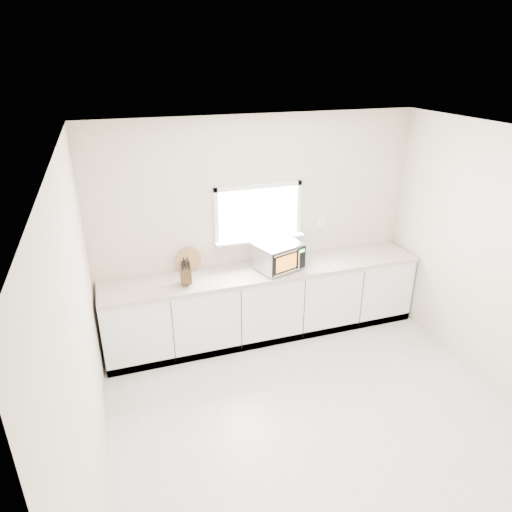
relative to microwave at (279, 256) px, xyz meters
name	(u,v)px	position (x,y,z in m)	size (l,w,h in m)	color
ground	(323,426)	(-0.15, -1.64, -1.09)	(4.00, 4.00, 0.00)	beige
back_wall	(258,226)	(-0.15, 0.35, 0.27)	(4.00, 0.17, 2.70)	beige
cabinets	(265,303)	(-0.15, 0.06, -0.65)	(3.92, 0.60, 0.88)	white
countertop	(266,271)	(-0.15, 0.05, -0.19)	(3.92, 0.64, 0.04)	beige
microwave	(279,256)	(0.00, 0.00, 0.00)	(0.61, 0.54, 0.33)	black
knife_block	(186,272)	(-1.13, -0.03, -0.03)	(0.13, 0.25, 0.35)	#4A301A
cutting_board	(189,260)	(-1.03, 0.30, -0.03)	(0.29, 0.29, 0.02)	olive
coffee_grinder	(301,255)	(0.32, 0.08, -0.07)	(0.14, 0.14, 0.21)	#BABDC2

